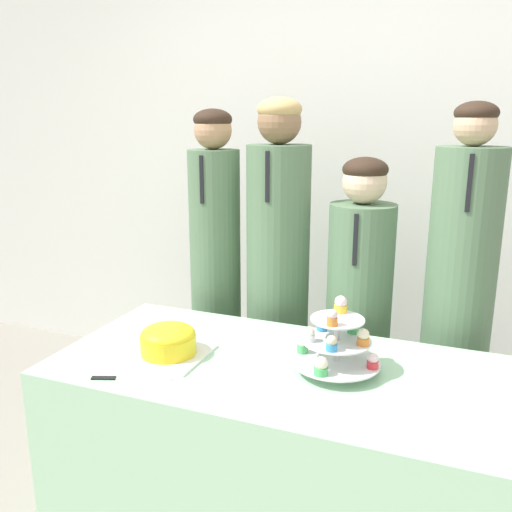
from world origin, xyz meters
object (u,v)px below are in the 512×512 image
(cake_knife, at_px, (118,379))
(student_1, at_px, (278,285))
(round_cake, at_px, (168,341))
(student_2, at_px, (358,320))
(student_3, at_px, (457,311))
(student_0, at_px, (216,280))
(cupcake_stand, at_px, (337,342))

(cake_knife, distance_m, student_1, 0.98)
(round_cake, xyz_separation_m, student_2, (0.57, 0.72, -0.10))
(cake_knife, distance_m, student_3, 1.42)
(student_0, xyz_separation_m, student_3, (1.14, 0.00, -0.01))
(cake_knife, relative_size, student_1, 0.16)
(student_0, distance_m, student_2, 0.73)
(round_cake, relative_size, cake_knife, 1.05)
(student_2, distance_m, student_3, 0.43)
(round_cake, distance_m, student_1, 0.74)
(round_cake, relative_size, cupcake_stand, 0.90)
(student_1, distance_m, student_2, 0.41)
(cupcake_stand, distance_m, student_1, 0.76)
(round_cake, distance_m, cake_knife, 0.25)
(student_1, bearing_deg, student_3, -0.00)
(cupcake_stand, distance_m, student_0, 0.98)
(round_cake, distance_m, student_0, 0.74)
(student_0, bearing_deg, student_2, 0.00)
(student_1, xyz_separation_m, student_2, (0.39, -0.00, -0.13))
(cupcake_stand, relative_size, student_1, 0.19)
(cupcake_stand, relative_size, student_3, 0.19)
(student_0, bearing_deg, student_1, 0.00)
(cupcake_stand, height_order, student_3, student_3)
(cake_knife, bearing_deg, student_2, 35.73)
(student_2, xyz_separation_m, student_3, (0.42, 0.00, 0.10))
(student_1, xyz_separation_m, student_3, (0.81, -0.00, -0.02))
(student_3, bearing_deg, student_1, 180.00)
(student_1, height_order, student_3, student_1)
(student_3, bearing_deg, cupcake_stand, -121.60)
(cupcake_stand, height_order, student_2, student_2)
(student_2, bearing_deg, student_3, 0.00)
(student_2, relative_size, student_3, 0.86)
(cake_knife, relative_size, student_0, 0.16)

